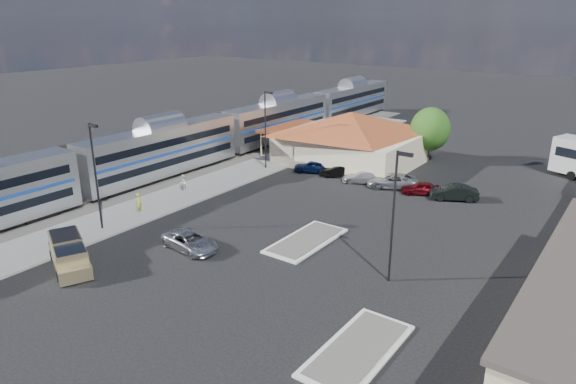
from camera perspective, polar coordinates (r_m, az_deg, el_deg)
The scene contains 22 objects.
ground at distance 41.37m, azimuth -4.15°, elevation -5.10°, with size 280.00×280.00×0.00m, color black.
railbed at distance 60.83m, azimuth -14.63°, elevation 2.36°, with size 16.00×100.00×0.12m, color #4C4944.
platform at distance 53.10m, azimuth -9.99°, elevation 0.31°, with size 5.50×92.00×0.18m, color gray.
passenger_train at distance 57.18m, azimuth -13.76°, elevation 4.31°, with size 3.00×104.00×5.55m.
freight_cars at distance 59.02m, azimuth -21.52°, elevation 3.02°, with size 2.80×46.00×4.00m.
station_depot at distance 61.78m, azimuth 6.86°, elevation 6.05°, with size 18.35×12.24×6.20m.
traffic_island_south at distance 40.59m, azimuth 2.03°, elevation -5.39°, with size 3.30×7.50×0.21m.
traffic_island_north at distance 28.69m, azimuth 7.76°, elevation -16.96°, with size 3.30×7.50×0.21m.
lamp_plat_s at distance 43.60m, azimuth -20.61°, elevation 2.45°, with size 1.08×0.25×9.00m.
lamp_plat_n at distance 58.21m, azimuth -2.47°, elevation 7.59°, with size 1.08×0.25×9.00m.
lamp_lot at distance 33.39m, azimuth 11.82°, elevation -1.61°, with size 1.08×0.25×9.00m.
tree_depot at distance 63.89m, azimuth 15.52°, elevation 6.75°, with size 4.71×4.71×6.63m.
pickup_truck at distance 39.38m, azimuth -23.14°, elevation -6.46°, with size 6.19×4.34×2.02m.
suv at distance 39.70m, azimuth -10.85°, elevation -5.42°, with size 2.24×4.85×1.35m, color #AAACB2.
person_a at distance 47.52m, azimuth -16.22°, elevation -1.17°, with size 0.66×0.43×1.80m, color #CDD241.
person_b at distance 52.57m, azimuth -11.61°, elevation 1.05°, with size 0.79×0.61×1.62m, color white.
parked_car_a at distance 58.04m, azimuth 2.76°, elevation 2.85°, with size 1.70×4.22×1.44m, color #0D1941.
parked_car_b at distance 56.70m, azimuth 5.63°, elevation 2.34°, with size 1.43×4.09×1.35m, color black.
parked_car_c at distance 54.99m, azimuth 8.35°, elevation 1.67°, with size 1.82×4.48×1.30m, color silver.
parked_car_d at distance 53.92m, azimuth 11.51°, elevation 1.23°, with size 2.45×5.31×1.47m, color #999DA2.
parked_car_e at distance 52.53m, azimuth 14.52°, elevation 0.41°, with size 1.52×3.77×1.28m, color maroon.
parked_car_f at distance 51.80m, azimuth 17.93°, elevation -0.06°, with size 1.58×4.54×1.50m, color black.
Camera 1 is at (24.41, -28.81, 16.89)m, focal length 32.00 mm.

